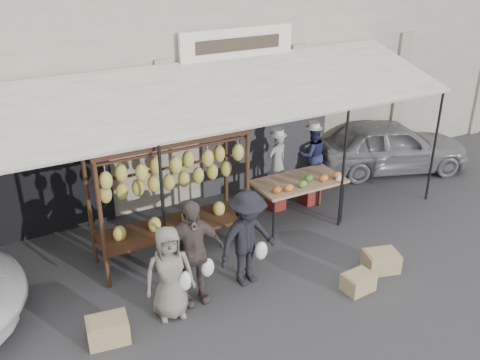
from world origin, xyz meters
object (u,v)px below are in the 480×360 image
object	(u,v)px
customer_left	(169,273)
sedan	(390,146)
banana_rack	(170,174)
vendor_left	(277,162)
customer_right	(247,239)
customer_mid	(192,253)
crate_far	(108,330)
crate_near_a	(358,282)
produce_table	(300,183)
crate_near_b	(381,261)
vendor_right	(312,155)

from	to	relation	value
customer_left	sedan	world-z (taller)	customer_left
banana_rack	vendor_left	distance (m)	2.61
banana_rack	customer_right	bearing A→B (deg)	-59.45
banana_rack	customer_mid	world-z (taller)	banana_rack
crate_far	crate_near_a	bearing A→B (deg)	-11.12
produce_table	crate_near_b	size ratio (longest dim) A/B	3.11
produce_table	customer_right	size ratio (longest dim) A/B	1.06
customer_mid	crate_far	xyz separation A→B (m)	(-1.39, -0.25, -0.68)
produce_table	crate_near_b	distance (m)	2.08
vendor_right	crate_far	size ratio (longest dim) A/B	2.18
crate_far	customer_mid	bearing A→B (deg)	10.29
crate_near_a	vendor_right	bearing A→B (deg)	69.50
vendor_left	customer_right	size ratio (longest dim) A/B	0.74
vendor_left	sedan	xyz separation A→B (m)	(3.34, 0.41, -0.42)
crate_far	customer_left	bearing A→B (deg)	5.92
crate_far	vendor_left	bearing A→B (deg)	28.26
produce_table	sedan	size ratio (longest dim) A/B	0.48
customer_left	crate_far	bearing A→B (deg)	-165.65
vendor_left	crate_far	xyz separation A→B (m)	(-4.06, -2.18, -0.86)
produce_table	customer_left	bearing A→B (deg)	-156.86
crate_near_a	banana_rack	bearing A→B (deg)	133.73
crate_near_b	crate_near_a	bearing A→B (deg)	-159.79
produce_table	vendor_right	xyz separation A→B (m)	(0.70, 0.63, 0.20)
customer_left	crate_far	xyz separation A→B (m)	(-0.97, -0.10, -0.56)
vendor_left	sedan	world-z (taller)	vendor_left
produce_table	crate_far	bearing A→B (deg)	-160.65
customer_right	crate_far	world-z (taller)	customer_right
customer_right	crate_near_a	size ratio (longest dim) A/B	3.43
customer_left	crate_near_a	bearing A→B (deg)	-8.31
customer_mid	customer_right	distance (m)	0.95
customer_right	crate_far	distance (m)	2.44
produce_table	sedan	world-z (taller)	sedan
produce_table	crate_far	size ratio (longest dim) A/B	3.06
customer_mid	customer_right	bearing A→B (deg)	4.98
customer_mid	sedan	distance (m)	6.45
sedan	customer_mid	bearing A→B (deg)	130.45
vendor_left	sedan	distance (m)	3.39
crate_near_a	crate_near_b	distance (m)	0.74
customer_left	customer_right	size ratio (longest dim) A/B	0.90
banana_rack	crate_far	xyz separation A→B (m)	(-1.59, -1.53, -1.40)
vendor_left	crate_far	bearing A→B (deg)	17.24
produce_table	sedan	xyz separation A→B (m)	(3.28, 1.14, -0.26)
crate_near_a	crate_far	xyz separation A→B (m)	(-3.77, 0.74, 0.03)
customer_mid	crate_far	distance (m)	1.57
crate_near_a	crate_near_b	bearing A→B (deg)	20.21
customer_left	vendor_left	bearing A→B (deg)	42.41
crate_near_a	crate_far	size ratio (longest dim) A/B	0.85
customer_right	crate_far	bearing A→B (deg)	176.25
customer_left	customer_right	xyz separation A→B (m)	(1.37, 0.17, 0.08)
produce_table	vendor_left	size ratio (longest dim) A/B	1.42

